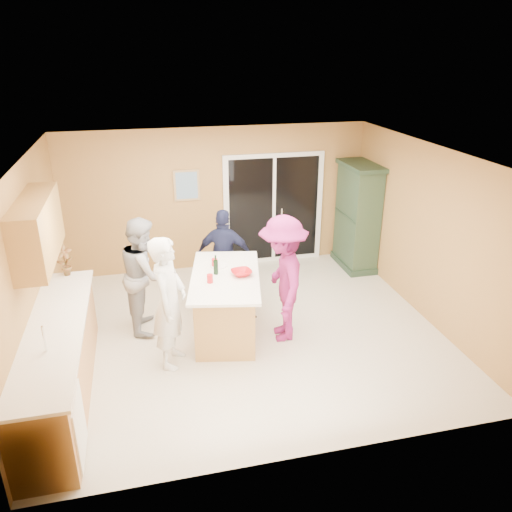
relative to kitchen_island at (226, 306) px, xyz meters
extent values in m
plane|color=beige|center=(0.30, -0.08, -0.43)|extent=(5.50, 5.50, 0.00)
cube|color=white|center=(0.30, -0.08, 2.17)|extent=(5.50, 5.00, 0.10)
cube|color=tan|center=(0.30, 2.42, 0.87)|extent=(5.50, 0.10, 2.60)
cube|color=tan|center=(0.30, -2.58, 0.87)|extent=(5.50, 0.10, 2.60)
cube|color=tan|center=(-2.45, -0.08, 0.87)|extent=(0.10, 5.00, 2.60)
cube|color=tan|center=(3.05, -0.08, 0.87)|extent=(0.10, 5.00, 2.60)
cube|color=tan|center=(-2.15, -0.98, 0.02)|extent=(0.60, 3.00, 0.90)
cube|color=white|center=(-2.14, -2.08, -0.03)|extent=(0.62, 0.60, 0.72)
cube|color=white|center=(-2.13, -0.98, 0.49)|extent=(0.65, 3.05, 0.04)
cylinder|color=silver|center=(-2.15, -1.48, 0.66)|extent=(0.02, 0.02, 0.30)
cube|color=tan|center=(-2.28, -0.28, 1.45)|extent=(0.35, 1.60, 0.75)
cube|color=silver|center=(1.35, 2.39, 0.62)|extent=(1.90, 0.05, 2.10)
cube|color=black|center=(1.35, 2.38, 0.62)|extent=(1.70, 0.03, 1.94)
cube|color=silver|center=(1.35, 2.37, 0.62)|extent=(0.06, 0.04, 1.94)
cube|color=silver|center=(1.50, 2.36, 0.57)|extent=(0.02, 0.03, 0.12)
cube|color=#A38151|center=(-0.25, 2.40, 1.17)|extent=(0.46, 0.03, 0.56)
cube|color=#476D93|center=(-0.25, 2.39, 1.17)|extent=(0.38, 0.02, 0.48)
cube|color=tan|center=(0.00, 0.00, 0.01)|extent=(1.08, 1.67, 0.87)
cube|color=white|center=(0.00, 0.00, 0.47)|extent=(1.27, 1.89, 0.04)
cube|color=black|center=(0.00, 0.00, -0.38)|extent=(0.99, 1.57, 0.10)
cube|color=#213625|center=(2.79, 1.80, -0.37)|extent=(0.54, 1.03, 0.12)
cube|color=#2F442D|center=(2.79, 1.80, 0.54)|extent=(0.49, 0.97, 1.83)
cube|color=#213625|center=(2.79, 1.80, 1.50)|extent=(0.56, 1.07, 0.08)
imported|color=white|center=(-0.82, -0.59, 0.46)|extent=(0.61, 0.75, 1.77)
imported|color=#949396|center=(-1.10, 0.42, 0.42)|extent=(0.69, 0.87, 1.70)
imported|color=#191C38|center=(0.16, 1.01, 0.34)|extent=(0.98, 0.63, 1.54)
imported|color=#7D1B4E|center=(0.75, -0.30, 0.48)|extent=(0.82, 1.25, 1.81)
imported|color=red|center=(0.22, -0.05, 0.52)|extent=(0.32, 0.32, 0.07)
imported|color=#A11019|center=(-2.15, 0.45, 0.73)|extent=(0.26, 0.19, 0.44)
cylinder|color=red|center=(-0.24, -0.19, 0.54)|extent=(0.11, 0.11, 0.12)
cylinder|color=red|center=(-0.10, 0.32, 0.55)|extent=(0.11, 0.11, 0.12)
cylinder|color=black|center=(-0.12, 0.07, 0.59)|extent=(0.07, 0.07, 0.21)
cylinder|color=black|center=(-0.12, 0.07, 0.73)|extent=(0.02, 0.02, 0.08)
cylinder|color=white|center=(-0.03, 0.32, 0.49)|extent=(0.33, 0.33, 0.02)
camera|label=1|loc=(-1.04, -6.26, 3.45)|focal=35.00mm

